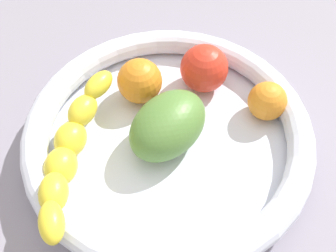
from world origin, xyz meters
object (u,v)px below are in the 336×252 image
at_px(orange_mid_left, 140,81).
at_px(banana_draped_left, 69,150).
at_px(fruit_bowl, 168,136).
at_px(orange_front, 267,101).
at_px(tomato_red, 207,69).
at_px(mango_green, 167,124).

bearing_deg(orange_mid_left, banana_draped_left, 82.37).
bearing_deg(fruit_bowl, banana_draped_left, 44.97).
distance_m(fruit_bowl, orange_mid_left, 0.09).
relative_size(banana_draped_left, orange_front, 4.48).
relative_size(orange_mid_left, tomato_red, 0.92).
relative_size(fruit_bowl, mango_green, 3.24).
distance_m(orange_front, tomato_red, 0.09).
xyz_separation_m(banana_draped_left, orange_mid_left, (-0.02, -0.13, -0.00)).
xyz_separation_m(banana_draped_left, mango_green, (-0.08, -0.09, -0.00)).
height_order(mango_green, tomato_red, same).
xyz_separation_m(orange_front, orange_mid_left, (0.16, 0.05, 0.00)).
relative_size(fruit_bowl, tomato_red, 5.52).
xyz_separation_m(orange_mid_left, tomato_red, (-0.07, -0.06, 0.00)).
xyz_separation_m(fruit_bowl, banana_draped_left, (0.09, 0.09, 0.02)).
bearing_deg(banana_draped_left, tomato_red, -114.92).
bearing_deg(fruit_bowl, orange_mid_left, -35.51).
height_order(banana_draped_left, mango_green, mango_green).
bearing_deg(tomato_red, orange_front, 174.47).
xyz_separation_m(banana_draped_left, tomato_red, (-0.09, -0.19, -0.00)).
height_order(fruit_bowl, orange_front, orange_front).
distance_m(banana_draped_left, mango_green, 0.12).
bearing_deg(tomato_red, fruit_bowl, 87.95).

